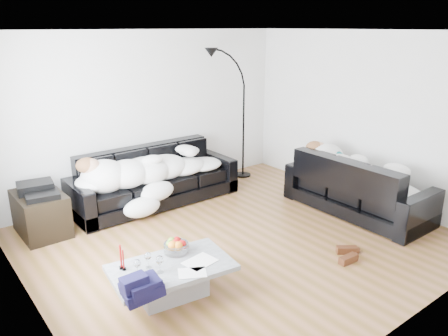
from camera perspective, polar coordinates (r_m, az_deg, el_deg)
ground at (r=5.77m, az=1.85°, el=-9.27°), size 5.00×5.00×0.00m
wall_back at (r=7.13m, az=-9.72°, el=6.92°), size 5.00×0.02×2.60m
wall_left at (r=4.23m, az=-25.06°, el=-2.30°), size 0.02×4.50×2.60m
wall_right at (r=7.12m, az=17.76°, el=6.31°), size 0.02×4.50×2.60m
ceiling at (r=5.12m, az=2.16°, el=17.51°), size 5.00×5.00×0.00m
sofa_back at (r=6.84m, az=-9.01°, el=-1.14°), size 2.60×0.90×0.85m
sofa_right at (r=6.71m, az=17.11°, el=-2.07°), size 0.91×2.12×0.86m
sleeper_back at (r=6.73m, az=-8.89°, el=0.48°), size 2.20×0.76×0.44m
sleeper_right at (r=6.64m, az=17.27°, el=-0.35°), size 0.77×1.82×0.44m
teal_cushion at (r=6.95m, az=12.67°, el=1.52°), size 0.42×0.38×0.20m
coffee_table at (r=4.63m, az=-6.80°, el=-14.40°), size 1.29×0.86×0.35m
fruit_bowl at (r=4.73m, az=-6.26°, el=-9.99°), size 0.28×0.28×0.16m
wine_glass_a at (r=4.49m, az=-9.88°, el=-11.78°), size 0.08×0.08×0.17m
wine_glass_b at (r=4.39m, az=-11.25°, el=-12.62°), size 0.07×0.07×0.16m
wine_glass_c at (r=4.39m, az=-8.40°, el=-12.34°), size 0.09×0.09×0.18m
candle_left at (r=4.48m, az=-13.01°, el=-11.68°), size 0.04×0.04×0.22m
candle_right at (r=4.50m, az=-13.33°, el=-11.25°), size 0.06×0.06×0.26m
newspaper_a at (r=4.56m, az=-3.16°, el=-12.09°), size 0.35×0.29×0.01m
newspaper_b at (r=4.39m, az=-4.17°, el=-13.46°), size 0.33×0.30×0.01m
navy_jacket at (r=4.03m, az=-11.27°, el=-14.12°), size 0.39×0.34×0.19m
shoes at (r=5.52m, az=15.85°, el=-10.80°), size 0.49×0.41×0.10m
av_cabinet at (r=6.30m, az=-22.80°, el=-5.51°), size 0.57×0.82×0.56m
stereo at (r=6.17m, az=-23.19°, el=-2.56°), size 0.49×0.40×0.13m
floor_lamp at (r=7.84m, az=2.57°, el=6.08°), size 0.77×0.36×2.04m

